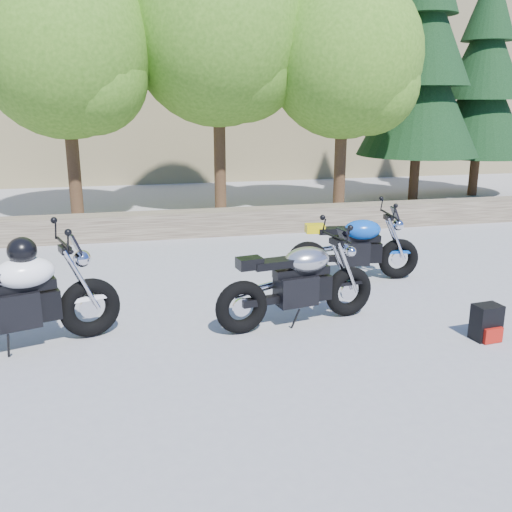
# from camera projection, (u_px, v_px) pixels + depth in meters

# --- Properties ---
(ground) EXTENTS (90.00, 90.00, 0.00)m
(ground) POSITION_uv_depth(u_px,v_px,m) (258.00, 342.00, 6.56)
(ground) COLOR gray
(ground) RESTS_ON ground
(stone_wall) EXTENTS (22.00, 0.55, 0.50)m
(stone_wall) POSITION_uv_depth(u_px,v_px,m) (198.00, 223.00, 11.66)
(stone_wall) COLOR brown
(stone_wall) RESTS_ON ground
(hillside) EXTENTS (80.00, 30.00, 15.00)m
(hillside) POSITION_uv_depth(u_px,v_px,m) (199.00, 9.00, 31.53)
(hillside) COLOR olive
(hillside) RESTS_ON ground
(tree_decid_left) EXTENTS (3.67, 3.67, 5.62)m
(tree_decid_left) POSITION_uv_depth(u_px,v_px,m) (69.00, 52.00, 11.80)
(tree_decid_left) COLOR #382314
(tree_decid_left) RESTS_ON ground
(tree_decid_mid) EXTENTS (4.08, 4.08, 6.24)m
(tree_decid_mid) POSITION_uv_depth(u_px,v_px,m) (223.00, 37.00, 12.76)
(tree_decid_mid) COLOR #382314
(tree_decid_mid) RESTS_ON ground
(tree_decid_right) EXTENTS (3.54, 3.54, 5.41)m
(tree_decid_right) POSITION_uv_depth(u_px,v_px,m) (349.00, 63.00, 12.93)
(tree_decid_right) COLOR #382314
(tree_decid_right) RESTS_ON ground
(conifer_near) EXTENTS (3.17, 3.17, 7.06)m
(conifer_near) POSITION_uv_depth(u_px,v_px,m) (423.00, 59.00, 14.60)
(conifer_near) COLOR #382314
(conifer_near) RESTS_ON ground
(conifer_far) EXTENTS (2.82, 2.82, 6.27)m
(conifer_far) POSITION_uv_depth(u_px,v_px,m) (484.00, 78.00, 15.74)
(conifer_far) COLOR #382314
(conifer_far) RESTS_ON ground
(silver_bike) EXTENTS (2.12, 0.70, 1.07)m
(silver_bike) POSITION_uv_depth(u_px,v_px,m) (299.00, 284.00, 6.97)
(silver_bike) COLOR black
(silver_bike) RESTS_ON ground
(white_bike) EXTENTS (2.26, 0.96, 1.28)m
(white_bike) POSITION_uv_depth(u_px,v_px,m) (13.00, 297.00, 6.17)
(white_bike) COLOR black
(white_bike) RESTS_ON ground
(blue_bike) EXTENTS (2.07, 0.66, 1.04)m
(blue_bike) POSITION_uv_depth(u_px,v_px,m) (355.00, 248.00, 8.68)
(blue_bike) COLOR black
(blue_bike) RESTS_ON ground
(backpack) EXTENTS (0.33, 0.29, 0.42)m
(backpack) POSITION_uv_depth(u_px,v_px,m) (487.00, 323.00, 6.59)
(backpack) COLOR black
(backpack) RESTS_ON ground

